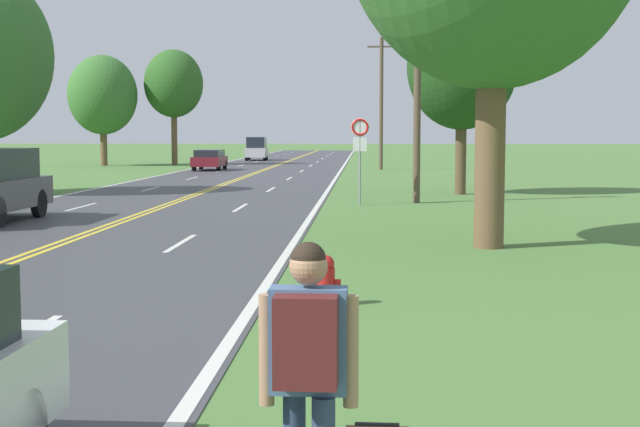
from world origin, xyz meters
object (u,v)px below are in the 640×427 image
tree_mid_treeline (174,84)px  traffic_sign (360,139)px  fire_hydrant (326,280)px  tree_right_cluster (462,67)px  car_maroon_hatchback_mid_far (210,159)px  hitchhiker_person (308,357)px  car_silver_van_receding (257,148)px  tree_left_verge (103,95)px

tree_mid_treeline → traffic_sign: bearing=-69.2°
traffic_sign → tree_mid_treeline: 39.11m
fire_hydrant → traffic_sign: size_ratio=0.24×
tree_right_cluster → car_maroon_hatchback_mid_far: tree_right_cluster is taller
hitchhiker_person → fire_hydrant: bearing=3.2°
fire_hydrant → car_maroon_hatchback_mid_far: (-9.20, 43.65, 0.37)m
traffic_sign → car_silver_van_receding: size_ratio=0.65×
car_silver_van_receding → hitchhiker_person: bearing=-175.2°
fire_hydrant → car_silver_van_receding: car_silver_van_receding is taller
fire_hydrant → tree_mid_treeline: tree_mid_treeline is taller
tree_mid_treeline → car_maroon_hatchback_mid_far: 11.76m
fire_hydrant → traffic_sign: bearing=88.8°
car_silver_van_receding → car_maroon_hatchback_mid_far: bearing=176.4°
tree_left_verge → car_maroon_hatchback_mid_far: (9.01, -7.72, -4.33)m
tree_right_cluster → car_maroon_hatchback_mid_far: bearing=121.9°
hitchhiker_person → car_silver_van_receding: bearing=8.7°
fire_hydrant → car_maroon_hatchback_mid_far: bearing=101.9°
tree_mid_treeline → car_maroon_hatchback_mid_far: tree_mid_treeline is taller
traffic_sign → fire_hydrant: bearing=-91.2°
hitchhiker_person → tree_right_cluster: 29.56m
car_maroon_hatchback_mid_far → car_silver_van_receding: 20.84m
hitchhiker_person → car_silver_van_receding: size_ratio=0.39×
hitchhiker_person → car_silver_van_receding: (-8.96, 71.32, -0.01)m
traffic_sign → tree_right_cluster: (3.79, 5.31, 2.68)m
fire_hydrant → car_silver_van_receding: size_ratio=0.16×
tree_right_cluster → car_maroon_hatchback_mid_far: size_ratio=1.79×
car_maroon_hatchback_mid_far → hitchhiker_person: bearing=-169.9°
traffic_sign → car_maroon_hatchback_mid_far: 28.44m
fire_hydrant → tree_left_verge: tree_left_verge is taller
hitchhiker_person → tree_right_cluster: tree_right_cluster is taller
traffic_sign → car_maroon_hatchback_mid_far: (-9.56, 26.74, -1.41)m
hitchhiker_person → tree_mid_treeline: 61.85m
tree_right_cluster → car_silver_van_receding: bearing=107.0°
traffic_sign → car_silver_van_receding: traffic_sign is taller
fire_hydrant → tree_right_cluster: tree_right_cluster is taller
fire_hydrant → tree_left_verge: (-18.21, 51.38, 4.69)m
traffic_sign → car_silver_van_receding: (-9.12, 47.58, -1.10)m
tree_left_verge → tree_right_cluster: (22.36, -29.16, -0.24)m
fire_hydrant → tree_left_verge: size_ratio=0.09×
hitchhiker_person → car_silver_van_receding: car_silver_van_receding is taller
hitchhiker_person → tree_left_verge: bearing=19.1°
tree_left_verge → car_silver_van_receding: bearing=54.2°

